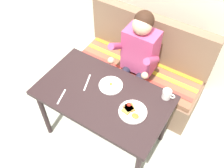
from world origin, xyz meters
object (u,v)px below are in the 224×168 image
Objects in this scene: plate_eggs at (111,85)px; coffee_mug at (167,94)px; person at (137,56)px; fork at (61,97)px; knife at (87,82)px; plate_breakfast at (132,111)px; couch at (140,72)px; table at (103,100)px.

plate_eggs is 0.51m from coffee_mug.
person is 0.47m from plate_eggs.
fork and knife have the same top height.
plate_breakfast is 0.34m from plate_eggs.
plate_eggs is at bearing 154.13° from plate_breakfast.
coffee_mug is at bearing 58.63° from plate_breakfast.
couch is at bearing 111.30° from plate_breakfast.
couch is 12.20× the size of coffee_mug.
fork is 0.85× the size of knife.
coffee_mug is at bearing 16.96° from fork.
knife is at bearing 172.97° from plate_breakfast.
plate_breakfast is 2.04× the size of coffee_mug.
fork reaches higher than table.
fork is at bearing -106.52° from couch.
couch reaches higher than plate_breakfast.
plate_eggs is (-0.01, -0.47, -0.00)m from person.
fork is at bearing -142.74° from table.
coffee_mug is at bearing -34.23° from person.
knife is (-0.22, -0.56, -0.01)m from person.
couch is 0.86m from knife.
knife is at bearing -161.14° from coffee_mug.
fork is at bearing -147.91° from coffee_mug.
table is 0.33m from plate_breakfast.
coffee_mug reaches higher than plate_breakfast.
coffee_mug is 0.69× the size of fork.
couch reaches higher than coffee_mug.
person is at bearing -83.47° from couch.
person is 0.57m from coffee_mug.
person is at bearing 145.77° from coffee_mug.
person is 10.27× the size of coffee_mug.
person is 0.68m from plate_breakfast.
knife is at bearing -157.80° from plate_eggs.
plate_breakfast is 1.09× the size of plate_eggs.
couch is 6.54× the size of plate_eggs.
couch is (0.00, 0.76, -0.32)m from table.
fork is (-0.30, -0.34, -0.01)m from plate_eggs.
fork is 0.27m from knife.
plate_eggs is at bearing 2.61° from knife.
couch is 5.98× the size of plate_breakfast.
coffee_mug reaches higher than plate_eggs.
couch reaches higher than plate_eggs.
coffee_mug reaches higher than knife.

